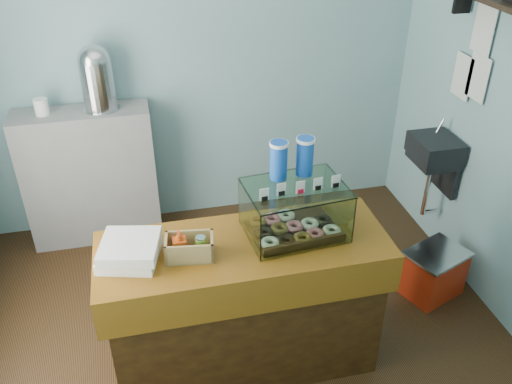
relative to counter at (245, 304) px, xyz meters
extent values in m
plane|color=black|center=(0.00, 0.25, -0.46)|extent=(3.50, 3.50, 0.00)
cube|color=#74A0A9|center=(0.00, 1.75, 0.94)|extent=(3.50, 0.04, 2.80)
cube|color=#74A0A9|center=(0.00, -1.25, 0.94)|extent=(3.50, 0.04, 2.80)
cube|color=black|center=(1.58, 0.80, 0.44)|extent=(0.30, 0.35, 0.15)
cube|color=black|center=(1.71, 0.80, 0.24)|extent=(0.04, 0.30, 0.35)
cylinder|color=silver|center=(1.65, 0.90, 0.56)|extent=(0.02, 0.02, 0.12)
cylinder|color=silver|center=(1.58, 0.80, 0.09)|extent=(0.04, 0.04, 0.45)
cube|color=silver|center=(1.73, 0.70, 0.99)|extent=(0.01, 0.21, 0.30)
cube|color=silver|center=(1.73, 0.87, 0.94)|extent=(0.01, 0.21, 0.30)
cube|color=silver|center=(1.73, 0.75, 1.29)|extent=(0.01, 0.21, 0.30)
cube|color=#43290D|center=(0.00, 0.00, -0.04)|extent=(1.50, 0.56, 0.84)
cube|color=#452109|center=(0.00, 0.00, 0.41)|extent=(1.60, 0.60, 0.06)
cube|color=#452109|center=(0.00, -0.28, 0.29)|extent=(1.60, 0.04, 0.18)
cube|color=gray|center=(-0.90, 1.57, 0.09)|extent=(1.00, 0.32, 1.10)
cube|color=#331C0F|center=(0.30, 0.05, 0.45)|extent=(0.50, 0.38, 0.02)
torus|color=silver|center=(0.13, -0.07, 0.48)|extent=(0.10, 0.10, 0.03)
torus|color=black|center=(0.22, -0.07, 0.48)|extent=(0.10, 0.10, 0.03)
torus|color=brown|center=(0.31, -0.06, 0.48)|extent=(0.10, 0.10, 0.03)
torus|color=#D66474|center=(0.39, -0.05, 0.48)|extent=(0.10, 0.10, 0.03)
torus|color=silver|center=(0.48, -0.04, 0.48)|extent=(0.10, 0.10, 0.03)
torus|color=black|center=(0.12, 0.03, 0.48)|extent=(0.10, 0.10, 0.03)
torus|color=brown|center=(0.21, 0.04, 0.48)|extent=(0.10, 0.10, 0.03)
torus|color=#D66474|center=(0.30, 0.05, 0.48)|extent=(0.10, 0.10, 0.03)
torus|color=silver|center=(0.38, 0.06, 0.48)|extent=(0.10, 0.10, 0.03)
torus|color=black|center=(0.47, 0.07, 0.48)|extent=(0.10, 0.10, 0.03)
torus|color=brown|center=(0.11, 0.14, 0.48)|extent=(0.10, 0.10, 0.03)
torus|color=#D66474|center=(0.20, 0.15, 0.48)|extent=(0.10, 0.10, 0.03)
torus|color=silver|center=(0.29, 0.16, 0.48)|extent=(0.10, 0.10, 0.03)
cube|color=white|center=(0.31, -0.14, 0.58)|extent=(0.52, 0.05, 0.29)
cube|color=white|center=(0.28, 0.24, 0.58)|extent=(0.52, 0.05, 0.29)
cube|color=white|center=(0.04, 0.03, 0.58)|extent=(0.04, 0.38, 0.29)
cube|color=white|center=(0.56, 0.07, 0.58)|extent=(0.04, 0.38, 0.29)
cube|color=white|center=(0.30, 0.05, 0.73)|extent=(0.57, 0.44, 0.01)
cube|color=silver|center=(0.10, -0.02, 0.77)|extent=(0.05, 0.01, 0.07)
cube|color=black|center=(0.10, -0.02, 0.75)|extent=(0.03, 0.02, 0.02)
cube|color=silver|center=(0.20, -0.01, 0.77)|extent=(0.05, 0.01, 0.07)
cube|color=black|center=(0.20, -0.01, 0.75)|extent=(0.03, 0.02, 0.02)
cube|color=silver|center=(0.30, 0.00, 0.77)|extent=(0.05, 0.01, 0.07)
cube|color=red|center=(0.30, 0.00, 0.75)|extent=(0.03, 0.02, 0.02)
cube|color=silver|center=(0.40, 0.01, 0.77)|extent=(0.05, 0.01, 0.07)
cube|color=black|center=(0.40, 0.01, 0.75)|extent=(0.03, 0.02, 0.02)
cube|color=silver|center=(0.50, 0.02, 0.77)|extent=(0.05, 0.01, 0.07)
cube|color=black|center=(0.50, 0.02, 0.75)|extent=(0.03, 0.02, 0.02)
cylinder|color=blue|center=(0.23, 0.16, 0.84)|extent=(0.09, 0.09, 0.22)
cylinder|color=white|center=(0.23, 0.16, 0.94)|extent=(0.10, 0.10, 0.02)
cylinder|color=blue|center=(0.38, 0.18, 0.84)|extent=(0.09, 0.09, 0.22)
cylinder|color=white|center=(0.38, 0.18, 0.94)|extent=(0.10, 0.10, 0.02)
cube|color=tan|center=(-0.30, -0.04, 0.45)|extent=(0.27, 0.18, 0.01)
cube|color=tan|center=(-0.31, -0.11, 0.50)|extent=(0.25, 0.05, 0.12)
cube|color=tan|center=(-0.29, 0.03, 0.50)|extent=(0.25, 0.05, 0.12)
cube|color=tan|center=(-0.41, -0.02, 0.50)|extent=(0.04, 0.15, 0.12)
cube|color=tan|center=(-0.18, -0.06, 0.50)|extent=(0.04, 0.15, 0.12)
imported|color=#C14412|center=(-0.35, -0.03, 0.53)|extent=(0.08, 0.08, 0.16)
cylinder|color=#477E22|center=(-0.24, -0.05, 0.50)|extent=(0.06, 0.06, 0.10)
cylinder|color=silver|center=(-0.24, -0.05, 0.56)|extent=(0.05, 0.05, 0.01)
cube|color=white|center=(-0.61, 0.01, 0.47)|extent=(0.36, 0.36, 0.06)
cube|color=white|center=(-0.60, 0.00, 0.53)|extent=(0.35, 0.35, 0.06)
cylinder|color=silver|center=(-0.74, 1.58, 0.65)|extent=(0.26, 0.26, 0.01)
cylinder|color=silver|center=(-0.74, 1.58, 0.83)|extent=(0.23, 0.23, 0.36)
sphere|color=silver|center=(-0.74, 1.58, 1.01)|extent=(0.23, 0.23, 0.23)
cube|color=red|center=(1.43, 0.30, -0.29)|extent=(0.46, 0.41, 0.34)
cube|color=silver|center=(1.43, 0.30, -0.11)|extent=(0.49, 0.43, 0.02)
camera|label=1|loc=(-0.46, -2.29, 2.23)|focal=38.00mm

